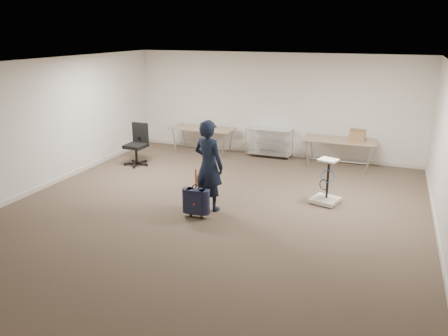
% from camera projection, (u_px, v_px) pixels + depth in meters
% --- Properties ---
extents(ground, '(9.00, 9.00, 0.00)m').
position_uv_depth(ground, '(210.00, 213.00, 8.39)').
color(ground, '#49392C').
rests_on(ground, ground).
extents(room_shell, '(8.00, 9.00, 9.00)m').
position_uv_depth(room_shell, '(235.00, 188.00, 9.60)').
color(room_shell, silver).
rests_on(room_shell, ground).
extents(folding_table_left, '(1.80, 0.75, 0.73)m').
position_uv_depth(folding_table_left, '(203.00, 129.00, 12.35)').
color(folding_table_left, '#95785B').
rests_on(folding_table_left, ground).
extents(folding_table_right, '(1.80, 0.75, 0.73)m').
position_uv_depth(folding_table_right, '(340.00, 141.00, 11.04)').
color(folding_table_right, '#95785B').
rests_on(folding_table_right, ground).
extents(wire_shelf, '(1.22, 0.47, 0.80)m').
position_uv_depth(wire_shelf, '(270.00, 141.00, 11.99)').
color(wire_shelf, silver).
rests_on(wire_shelf, ground).
extents(person, '(0.74, 0.59, 1.78)m').
position_uv_depth(person, '(209.00, 165.00, 8.36)').
color(person, black).
rests_on(person, ground).
extents(suitcase, '(0.35, 0.22, 0.94)m').
position_uv_depth(suitcase, '(196.00, 201.00, 8.12)').
color(suitcase, '#151F30').
rests_on(suitcase, ground).
extents(office_chair, '(0.65, 0.65, 1.08)m').
position_uv_depth(office_chair, '(137.00, 152.00, 11.34)').
color(office_chair, black).
rests_on(office_chair, ground).
extents(equipment_cart, '(0.63, 0.63, 0.93)m').
position_uv_depth(equipment_cart, '(326.00, 192.00, 8.83)').
color(equipment_cart, beige).
rests_on(equipment_cart, ground).
extents(cardboard_box, '(0.38, 0.29, 0.28)m').
position_uv_depth(cardboard_box, '(357.00, 135.00, 10.85)').
color(cardboard_box, '#A3834C').
rests_on(cardboard_box, folding_table_right).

